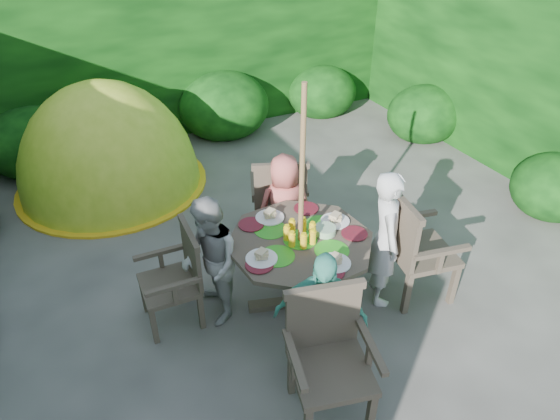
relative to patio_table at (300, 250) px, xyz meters
name	(u,v)px	position (x,y,z in m)	size (l,w,h in m)	color
ground	(286,257)	(0.21, 0.69, -0.65)	(60.00, 60.00, 0.00)	#494741
hedge_enclosure	(234,106)	(0.21, 2.02, 0.60)	(9.00, 9.00, 2.50)	black
patio_table	(300,250)	(0.00, 0.00, 0.00)	(1.66, 1.66, 0.93)	#3C3227
parasol_pole	(301,209)	(0.00, 0.00, 0.45)	(0.04, 0.04, 2.20)	brown
garden_chair_right	(414,247)	(1.03, -0.33, -0.09)	(0.67, 0.73, 1.06)	#3C3227
garden_chair_left	(177,276)	(-1.05, 0.34, -0.16)	(0.51, 0.56, 0.91)	#3C3227
garden_chair_back	(279,198)	(0.31, 1.05, -0.12)	(0.75, 0.71, 1.00)	#3C3227
garden_chair_front	(328,354)	(-0.33, -1.04, -0.11)	(0.72, 0.67, 1.02)	#3C3227
child_right	(386,239)	(0.76, -0.23, 0.03)	(0.50, 0.33, 1.37)	silver
child_left	(210,262)	(-0.77, 0.23, -0.03)	(0.61, 0.47, 1.25)	#A7A6A1
child_back	(284,208)	(0.23, 0.77, -0.06)	(0.58, 0.38, 1.18)	#CE5E55
child_front	(320,318)	(-0.24, -0.76, -0.03)	(0.72, 0.30, 1.24)	#4DB59C
dome_tent	(114,185)	(-1.17, 3.07, -0.65)	(2.89, 2.89, 2.81)	#AEC926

